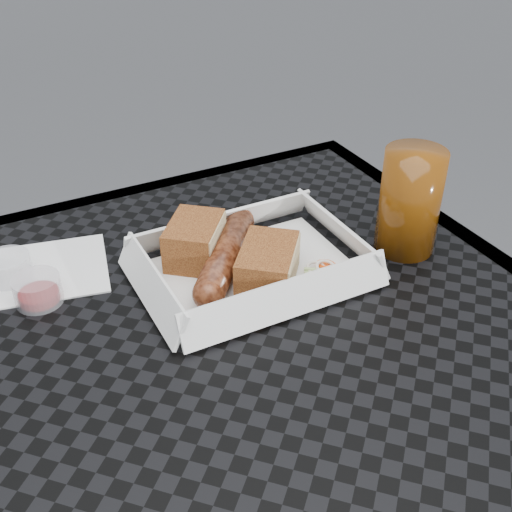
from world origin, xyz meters
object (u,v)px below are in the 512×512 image
at_px(bratwurst, 226,254).
at_px(drink_glass, 410,201).
at_px(patio_table, 210,441).
at_px(food_tray, 252,272).

xyz_separation_m(bratwurst, drink_glass, (0.21, -0.06, 0.04)).
relative_size(bratwurst, drink_glass, 1.19).
bearing_deg(bratwurst, drink_glass, -14.96).
bearing_deg(drink_glass, bratwurst, 165.04).
bearing_deg(drink_glass, patio_table, -161.71).
distance_m(bratwurst, drink_glass, 0.22).
relative_size(patio_table, food_tray, 3.64).
xyz_separation_m(patio_table, drink_glass, (0.30, 0.10, 0.14)).
bearing_deg(patio_table, food_tray, 49.42).
distance_m(food_tray, bratwurst, 0.04).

